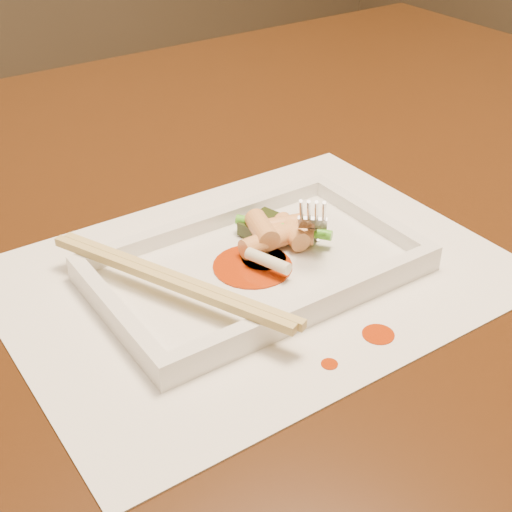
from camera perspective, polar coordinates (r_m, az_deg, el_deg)
table at (r=0.77m, az=-3.56°, el=-1.45°), size 1.40×0.90×0.75m
placemat at (r=0.59m, az=-0.00°, el=-1.53°), size 0.40×0.30×0.00m
sauce_splatter_a at (r=0.53m, az=9.75°, el=-6.20°), size 0.02×0.02×0.00m
sauce_splatter_b at (r=0.50m, az=5.90°, el=-8.59°), size 0.01×0.01×0.00m
plate_base at (r=0.58m, az=-0.00°, el=-1.15°), size 0.26×0.16×0.01m
plate_rim_far at (r=0.63m, az=-3.78°, el=2.80°), size 0.26×0.01×0.01m
plate_rim_near at (r=0.53m, az=4.52°, el=-3.88°), size 0.26×0.01×0.01m
plate_rim_left at (r=0.53m, az=-11.15°, el=-4.38°), size 0.01×0.14×0.01m
plate_rim_right at (r=0.65m, az=9.14°, el=3.15°), size 0.01×0.14×0.01m
veg_piece at (r=0.62m, az=0.59°, el=2.45°), size 0.04×0.04×0.01m
scallion_white at (r=0.57m, az=0.96°, el=-0.41°), size 0.02×0.04×0.01m
scallion_green at (r=0.61m, az=2.21°, el=2.29°), size 0.06×0.07×0.01m
chopstick_a at (r=0.54m, az=-7.23°, el=-2.01°), size 0.10×0.21×0.01m
chopstick_b at (r=0.54m, az=-6.49°, el=-1.74°), size 0.10×0.21×0.01m
fork at (r=0.60m, az=4.65°, el=8.04°), size 0.09×0.10×0.14m
sauce_blob_0 at (r=0.59m, az=0.63°, el=-0.22°), size 0.04×0.04×0.00m
sauce_blob_1 at (r=0.58m, az=-0.28°, el=-0.81°), size 0.07×0.07×0.00m
rice_cake_0 at (r=0.60m, az=0.94°, el=1.19°), size 0.05×0.02×0.02m
rice_cake_1 at (r=0.61m, az=2.82°, el=1.97°), size 0.03×0.04×0.02m
rice_cake_2 at (r=0.60m, az=0.49°, el=2.15°), size 0.03×0.04×0.02m
rice_cake_3 at (r=0.61m, az=2.42°, el=1.76°), size 0.05×0.04×0.02m
rice_cake_4 at (r=0.62m, az=1.89°, el=2.33°), size 0.05×0.03×0.02m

